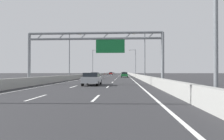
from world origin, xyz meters
The scene contains 50 objects.
ground_plane centered at (0.00, 100.00, 0.00)m, with size 260.00×260.00×0.00m, color #2D2D30.
lane_dash_left_1 centered at (-1.80, 12.50, 0.01)m, with size 0.16×3.00×0.01m, color white.
lane_dash_left_2 centered at (-1.80, 21.50, 0.01)m, with size 0.16×3.00×0.01m, color white.
lane_dash_left_3 centered at (-1.80, 30.50, 0.01)m, with size 0.16×3.00×0.01m, color white.
lane_dash_left_4 centered at (-1.80, 39.50, 0.01)m, with size 0.16×3.00×0.01m, color white.
lane_dash_left_5 centered at (-1.80, 48.50, 0.01)m, with size 0.16×3.00×0.01m, color white.
lane_dash_left_6 centered at (-1.80, 57.50, 0.01)m, with size 0.16×3.00×0.01m, color white.
lane_dash_left_7 centered at (-1.80, 66.50, 0.01)m, with size 0.16×3.00×0.01m, color white.
lane_dash_left_8 centered at (-1.80, 75.50, 0.01)m, with size 0.16×3.00×0.01m, color white.
lane_dash_left_9 centered at (-1.80, 84.50, 0.01)m, with size 0.16×3.00×0.01m, color white.
lane_dash_left_10 centered at (-1.80, 93.50, 0.01)m, with size 0.16×3.00×0.01m, color white.
lane_dash_left_11 centered at (-1.80, 102.50, 0.01)m, with size 0.16×3.00×0.01m, color white.
lane_dash_left_12 centered at (-1.80, 111.50, 0.01)m, with size 0.16×3.00×0.01m, color white.
lane_dash_left_13 centered at (-1.80, 120.50, 0.01)m, with size 0.16×3.00×0.01m, color white.
lane_dash_left_14 centered at (-1.80, 129.50, 0.01)m, with size 0.16×3.00×0.01m, color white.
lane_dash_left_15 centered at (-1.80, 138.50, 0.01)m, with size 0.16×3.00×0.01m, color white.
lane_dash_left_16 centered at (-1.80, 147.50, 0.01)m, with size 0.16×3.00×0.01m, color white.
lane_dash_left_17 centered at (-1.80, 156.50, 0.01)m, with size 0.16×3.00×0.01m, color white.
lane_dash_right_1 centered at (1.80, 12.50, 0.01)m, with size 0.16×3.00×0.01m, color white.
lane_dash_right_2 centered at (1.80, 21.50, 0.01)m, with size 0.16×3.00×0.01m, color white.
lane_dash_right_3 centered at (1.80, 30.50, 0.01)m, with size 0.16×3.00×0.01m, color white.
lane_dash_right_4 centered at (1.80, 39.50, 0.01)m, with size 0.16×3.00×0.01m, color white.
lane_dash_right_5 centered at (1.80, 48.50, 0.01)m, with size 0.16×3.00×0.01m, color white.
lane_dash_right_6 centered at (1.80, 57.50, 0.01)m, with size 0.16×3.00×0.01m, color white.
lane_dash_right_7 centered at (1.80, 66.50, 0.01)m, with size 0.16×3.00×0.01m, color white.
lane_dash_right_8 centered at (1.80, 75.50, 0.01)m, with size 0.16×3.00×0.01m, color white.
lane_dash_right_9 centered at (1.80, 84.50, 0.01)m, with size 0.16×3.00×0.01m, color white.
lane_dash_right_10 centered at (1.80, 93.50, 0.01)m, with size 0.16×3.00×0.01m, color white.
lane_dash_right_11 centered at (1.80, 102.50, 0.01)m, with size 0.16×3.00×0.01m, color white.
lane_dash_right_12 centered at (1.80, 111.50, 0.01)m, with size 0.16×3.00×0.01m, color white.
lane_dash_right_13 centered at (1.80, 120.50, 0.01)m, with size 0.16×3.00×0.01m, color white.
lane_dash_right_14 centered at (1.80, 129.50, 0.01)m, with size 0.16×3.00×0.01m, color white.
lane_dash_right_15 centered at (1.80, 138.50, 0.01)m, with size 0.16×3.00×0.01m, color white.
lane_dash_right_16 centered at (1.80, 147.50, 0.01)m, with size 0.16×3.00×0.01m, color white.
lane_dash_right_17 centered at (1.80, 156.50, 0.01)m, with size 0.16×3.00×0.01m, color white.
edge_line_left centered at (-5.25, 88.00, 0.01)m, with size 0.16×176.00×0.01m, color white.
edge_line_right centered at (5.25, 88.00, 0.01)m, with size 0.16×176.00×0.01m, color white.
barrier_left centered at (-6.90, 110.00, 0.47)m, with size 0.45×220.00×0.95m.
barrier_right centered at (6.90, 110.00, 0.47)m, with size 0.45×220.00×0.95m.
sign_gantry centered at (0.24, 24.33, 4.84)m, with size 16.34×0.36×6.36m.
streetlamp_left_mid centered at (-7.47, 41.34, 5.40)m, with size 2.58×0.28×9.50m.
streetlamp_right_mid centered at (7.47, 41.34, 5.40)m, with size 2.58×0.28×9.50m.
streetlamp_left_far centered at (-7.47, 72.52, 5.40)m, with size 2.58×0.28×9.50m.
streetlamp_right_far centered at (7.47, 72.52, 5.40)m, with size 2.58×0.28×9.50m.
black_car centered at (-3.62, 49.78, 0.74)m, with size 1.78×4.31×1.43m.
silver_car centered at (-0.22, 23.79, 0.76)m, with size 1.84×4.18×1.46m.
blue_car centered at (3.62, 134.36, 0.77)m, with size 1.76×4.36×1.49m.
red_car centered at (-3.49, 110.58, 0.75)m, with size 1.73×4.52×1.43m.
green_car centered at (3.68, 56.89, 0.74)m, with size 1.83×4.49×1.45m.
white_car centered at (3.54, 70.83, 0.74)m, with size 1.85×4.15×1.44m.
Camera 1 is at (3.44, 0.63, 1.57)m, focal length 32.27 mm.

